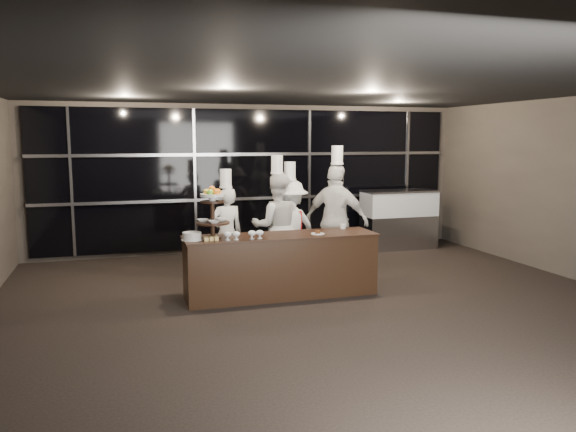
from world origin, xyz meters
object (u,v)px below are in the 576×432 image
object	(u,v)px
layer_cake	(192,236)
chef_b	(277,226)
buffet_counter	(281,265)
chef_d	(336,220)
chef_c	(290,228)
chef_a	(227,232)
display_stand	(212,209)
display_case	(399,216)

from	to	relation	value
layer_cake	chef_b	distance (m)	1.88
buffet_counter	chef_d	world-z (taller)	chef_d
chef_b	chef_c	bearing A→B (deg)	17.87
layer_cake	chef_a	size ratio (longest dim) A/B	0.16
layer_cake	display_stand	bearing A→B (deg)	9.40
buffet_counter	chef_a	distance (m)	1.41
buffet_counter	layer_cake	size ratio (longest dim) A/B	9.47
display_case	chef_b	distance (m)	3.63
buffet_counter	chef_c	world-z (taller)	chef_c
chef_a	buffet_counter	bearing A→B (deg)	-65.16
buffet_counter	display_case	distance (m)	4.41
chef_b	chef_d	size ratio (longest dim) A/B	0.93
display_case	chef_c	world-z (taller)	chef_c
buffet_counter	chef_d	bearing A→B (deg)	34.80
chef_a	layer_cake	bearing A→B (deg)	-119.41
chef_c	chef_d	size ratio (longest dim) A/B	0.88
display_stand	chef_c	xyz separation A→B (m)	(1.48, 1.10, -0.51)
chef_d	display_stand	bearing A→B (deg)	-159.18
chef_a	chef_b	distance (m)	0.84
buffet_counter	display_stand	world-z (taller)	display_stand
chef_c	buffet_counter	bearing A→B (deg)	-113.33
display_stand	layer_cake	world-z (taller)	display_stand
display_stand	chef_c	world-z (taller)	chef_c
layer_cake	chef_a	distance (m)	1.49
display_case	display_stand	bearing A→B (deg)	-147.70
display_case	chef_d	size ratio (longest dim) A/B	0.70
layer_cake	chef_a	world-z (taller)	chef_a
buffet_counter	display_stand	bearing A→B (deg)	-179.99
buffet_counter	chef_c	size ratio (longest dim) A/B	1.47
chef_b	chef_d	bearing A→B (deg)	-10.87
buffet_counter	display_stand	distance (m)	1.33
display_case	chef_a	size ratio (longest dim) A/B	0.85
layer_cake	chef_c	bearing A→B (deg)	33.00
buffet_counter	chef_b	world-z (taller)	chef_b
chef_a	chef_b	world-z (taller)	chef_b
layer_cake	buffet_counter	bearing A→B (deg)	2.20
buffet_counter	display_case	world-z (taller)	display_case
chef_a	chef_c	xyz separation A→B (m)	(1.05, -0.14, 0.03)
layer_cake	chef_c	size ratio (longest dim) A/B	0.15
layer_cake	chef_b	size ratio (longest dim) A/B	0.15
display_case	chef_a	bearing A→B (deg)	-158.78
display_stand	chef_d	world-z (taller)	chef_d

